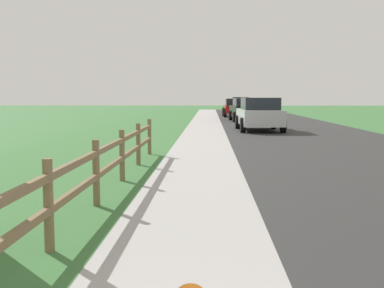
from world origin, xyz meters
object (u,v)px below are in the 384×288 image
at_px(parked_suv_silver, 259,114).
at_px(parked_car_red, 236,107).
at_px(parked_car_black, 247,109).
at_px(parked_car_blue, 240,105).

xyz_separation_m(parked_suv_silver, parked_car_red, (-0.25, 16.37, -0.08)).
relative_size(parked_car_black, parked_car_red, 1.03).
height_order(parked_suv_silver, parked_car_blue, parked_suv_silver).
bearing_deg(parked_car_black, parked_car_blue, 87.83).
relative_size(parked_suv_silver, parked_car_blue, 0.94).
bearing_deg(parked_car_red, parked_suv_silver, -89.12).
height_order(parked_car_black, parked_car_blue, parked_car_blue).
bearing_deg(parked_suv_silver, parked_car_red, 90.88).
height_order(parked_suv_silver, parked_car_red, parked_suv_silver).
height_order(parked_car_black, parked_car_red, parked_car_black).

